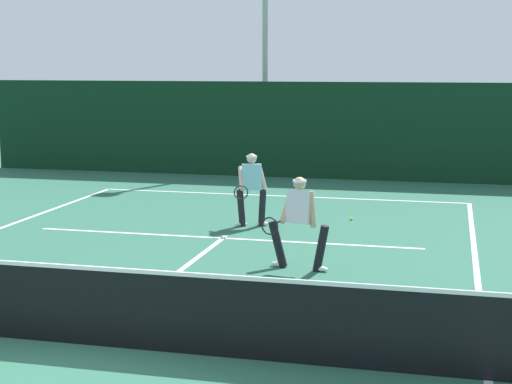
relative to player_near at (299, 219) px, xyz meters
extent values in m
plane|color=#2B624B|center=(-1.88, -4.18, -0.85)|extent=(80.00, 80.00, 0.00)
cube|color=white|center=(-1.88, 7.22, -0.85)|extent=(9.52, 0.10, 0.01)
cube|color=white|center=(2.88, -4.18, -0.85)|extent=(0.10, 22.80, 0.01)
cube|color=white|center=(-1.88, 2.00, -0.85)|extent=(7.76, 0.10, 0.01)
cube|color=white|center=(-1.88, -0.98, -0.85)|extent=(0.10, 6.40, 0.01)
cube|color=black|center=(-1.88, -4.18, -0.38)|extent=(10.26, 0.02, 0.94)
cube|color=white|center=(-1.88, -4.18, 0.12)|extent=(10.26, 0.03, 0.05)
cylinder|color=black|center=(0.39, -0.06, -0.46)|extent=(0.30, 0.19, 0.79)
cylinder|color=black|center=(-0.37, 0.08, -0.46)|extent=(0.36, 0.20, 0.79)
ellipsoid|color=white|center=(0.39, -0.06, -0.80)|extent=(0.28, 0.16, 0.09)
ellipsoid|color=white|center=(-0.37, 0.08, -0.80)|extent=(0.28, 0.16, 0.09)
cube|color=silver|center=(0.01, 0.01, 0.20)|extent=(0.46, 0.40, 0.58)
cylinder|color=tan|center=(0.23, -0.03, 0.18)|extent=(0.16, 0.12, 0.60)
cylinder|color=tan|center=(-0.21, 0.05, 0.18)|extent=(0.18, 0.49, 0.49)
sphere|color=tan|center=(0.01, 0.01, 0.60)|extent=(0.21, 0.21, 0.21)
cylinder|color=white|center=(0.01, 0.01, 0.63)|extent=(0.26, 0.26, 0.04)
cylinder|color=black|center=(-0.31, -0.18, -0.03)|extent=(0.08, 0.26, 0.03)
torus|color=black|center=(-0.37, -0.52, -0.03)|extent=(0.29, 0.08, 0.29)
cylinder|color=black|center=(-1.42, 3.37, -0.46)|extent=(0.21, 0.19, 0.78)
cylinder|color=black|center=(-1.84, 3.23, -0.46)|extent=(0.23, 0.20, 0.78)
ellipsoid|color=white|center=(-1.42, 3.37, -0.80)|extent=(0.28, 0.19, 0.09)
ellipsoid|color=white|center=(-1.84, 3.23, -0.80)|extent=(0.28, 0.19, 0.09)
cube|color=#8CCCE0|center=(-1.63, 3.30, 0.19)|extent=(0.46, 0.37, 0.56)
cylinder|color=beige|center=(-1.42, 3.37, 0.17)|extent=(0.25, 0.16, 0.60)
cylinder|color=beige|center=(-1.83, 3.23, 0.17)|extent=(0.25, 0.49, 0.48)
sphere|color=beige|center=(-1.63, 3.30, 0.59)|extent=(0.21, 0.21, 0.21)
cylinder|color=white|center=(-1.63, 3.30, 0.62)|extent=(0.29, 0.29, 0.04)
cylinder|color=black|center=(-1.80, 2.97, -0.04)|extent=(0.12, 0.26, 0.03)
torus|color=black|center=(-1.69, 2.65, -0.04)|extent=(0.29, 0.12, 0.29)
sphere|color=#D1E033|center=(0.34, 4.43, -0.82)|extent=(0.07, 0.07, 0.07)
cube|color=black|center=(-1.88, 10.66, 0.58)|extent=(20.14, 0.12, 2.86)
cylinder|color=#9EA39E|center=(-3.51, 12.62, 3.34)|extent=(0.18, 0.18, 8.38)
camera|label=1|loc=(2.40, -12.74, 2.53)|focal=56.21mm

